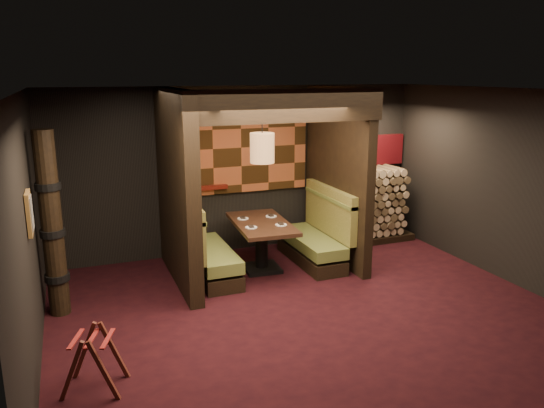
{
  "coord_description": "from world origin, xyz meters",
  "views": [
    {
      "loc": [
        -2.79,
        -5.86,
        3.07
      ],
      "look_at": [
        0.0,
        1.3,
        1.15
      ],
      "focal_mm": 35.0,
      "sensor_mm": 36.0,
      "label": 1
    }
  ],
  "objects_px": {
    "pendant_lamp": "(262,148)",
    "totem_column": "(52,226)",
    "luggage_rack": "(94,358)",
    "dining_table": "(262,236)",
    "booth_bench_left": "(205,252)",
    "firewood_stack": "(367,205)",
    "booth_bench_right": "(317,238)"
  },
  "relations": [
    {
      "from": "pendant_lamp",
      "to": "totem_column",
      "type": "height_order",
      "value": "pendant_lamp"
    },
    {
      "from": "luggage_rack",
      "to": "totem_column",
      "type": "distance_m",
      "value": 2.15
    },
    {
      "from": "dining_table",
      "to": "totem_column",
      "type": "xyz_separation_m",
      "value": [
        -2.99,
        -0.51,
        0.63
      ]
    },
    {
      "from": "booth_bench_left",
      "to": "firewood_stack",
      "type": "distance_m",
      "value": 3.33
    },
    {
      "from": "firewood_stack",
      "to": "booth_bench_left",
      "type": "bearing_deg",
      "value": -167.83
    },
    {
      "from": "luggage_rack",
      "to": "pendant_lamp",
      "type": "bearing_deg",
      "value": 42.05
    },
    {
      "from": "dining_table",
      "to": "luggage_rack",
      "type": "distance_m",
      "value": 3.63
    },
    {
      "from": "totem_column",
      "to": "firewood_stack",
      "type": "distance_m",
      "value": 5.5
    },
    {
      "from": "booth_bench_left",
      "to": "totem_column",
      "type": "relative_size",
      "value": 0.67
    },
    {
      "from": "booth_bench_right",
      "to": "dining_table",
      "type": "xyz_separation_m",
      "value": [
        -0.99,
        -0.04,
        0.16
      ]
    },
    {
      "from": "booth_bench_right",
      "to": "luggage_rack",
      "type": "relative_size",
      "value": 2.23
    },
    {
      "from": "dining_table",
      "to": "luggage_rack",
      "type": "relative_size",
      "value": 2.17
    },
    {
      "from": "firewood_stack",
      "to": "totem_column",
      "type": "bearing_deg",
      "value": -166.81
    },
    {
      "from": "firewood_stack",
      "to": "dining_table",
      "type": "bearing_deg",
      "value": -162.44
    },
    {
      "from": "booth_bench_left",
      "to": "dining_table",
      "type": "xyz_separation_m",
      "value": [
        0.9,
        -0.04,
        0.16
      ]
    },
    {
      "from": "totem_column",
      "to": "firewood_stack",
      "type": "xyz_separation_m",
      "value": [
        5.33,
        1.25,
        -0.51
      ]
    },
    {
      "from": "booth_bench_right",
      "to": "totem_column",
      "type": "relative_size",
      "value": 0.67
    },
    {
      "from": "booth_bench_left",
      "to": "luggage_rack",
      "type": "distance_m",
      "value": 3.06
    },
    {
      "from": "booth_bench_right",
      "to": "dining_table",
      "type": "height_order",
      "value": "booth_bench_right"
    },
    {
      "from": "luggage_rack",
      "to": "booth_bench_right",
      "type": "bearing_deg",
      "value": 34.34
    },
    {
      "from": "booth_bench_right",
      "to": "luggage_rack",
      "type": "bearing_deg",
      "value": -145.66
    },
    {
      "from": "booth_bench_left",
      "to": "dining_table",
      "type": "distance_m",
      "value": 0.92
    },
    {
      "from": "pendant_lamp",
      "to": "totem_column",
      "type": "xyz_separation_m",
      "value": [
        -2.99,
        -0.46,
        -0.78
      ]
    },
    {
      "from": "totem_column",
      "to": "booth_bench_left",
      "type": "bearing_deg",
      "value": 14.75
    },
    {
      "from": "pendant_lamp",
      "to": "luggage_rack",
      "type": "distance_m",
      "value": 3.95
    },
    {
      "from": "booth_bench_left",
      "to": "firewood_stack",
      "type": "bearing_deg",
      "value": 12.17
    },
    {
      "from": "booth_bench_left",
      "to": "totem_column",
      "type": "distance_m",
      "value": 2.3
    },
    {
      "from": "pendant_lamp",
      "to": "booth_bench_left",
      "type": "bearing_deg",
      "value": 174.25
    },
    {
      "from": "dining_table",
      "to": "totem_column",
      "type": "height_order",
      "value": "totem_column"
    },
    {
      "from": "pendant_lamp",
      "to": "luggage_rack",
      "type": "xyz_separation_m",
      "value": [
        -2.67,
        -2.41,
        -1.63
      ]
    },
    {
      "from": "luggage_rack",
      "to": "totem_column",
      "type": "bearing_deg",
      "value": 99.49
    },
    {
      "from": "luggage_rack",
      "to": "firewood_stack",
      "type": "height_order",
      "value": "firewood_stack"
    }
  ]
}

